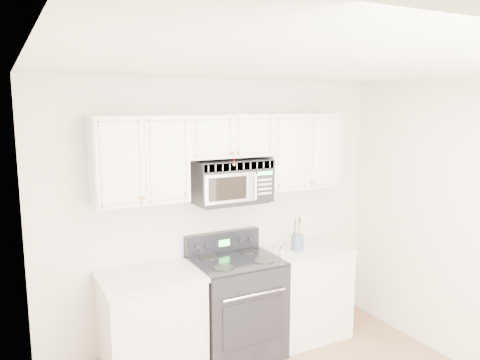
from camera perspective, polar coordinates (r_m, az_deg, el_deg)
room at (r=3.16m, az=11.13°, el=-10.55°), size 3.51×3.51×2.61m
base_cabinet_left at (r=4.35m, az=-10.72°, el=-17.34°), size 0.86×0.65×0.92m
base_cabinet_right at (r=5.00m, az=7.64°, el=-13.66°), size 0.86×0.65×0.92m
range at (r=4.59m, az=-0.52°, el=-14.94°), size 0.78×0.71×1.13m
upper_cabinets at (r=4.35m, az=-1.74°, el=3.56°), size 2.44×0.37×0.75m
microwave at (r=4.39m, az=-1.05°, el=-0.11°), size 0.73×0.41×0.40m
utensil_crock at (r=4.75m, az=7.01°, el=-7.50°), size 0.12×0.12×0.33m
shaker_salt at (r=4.62m, az=4.28°, el=-8.38°), size 0.04×0.04×0.09m
shaker_pepper at (r=4.53m, az=5.11°, el=-8.67°), size 0.04×0.04×0.10m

